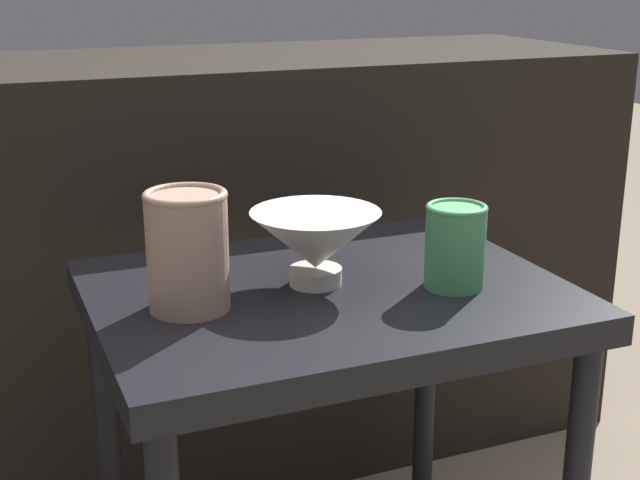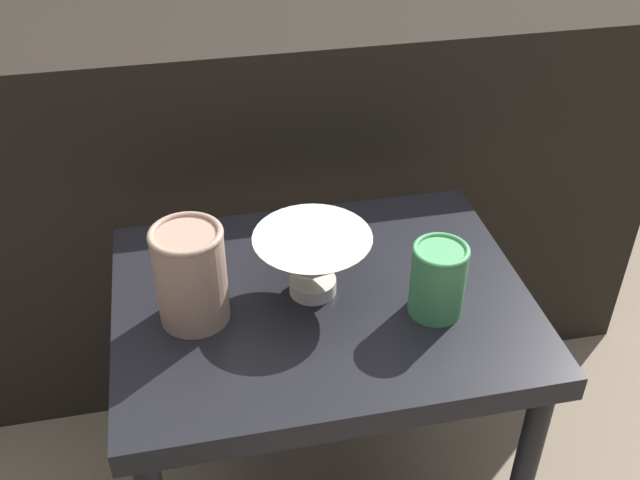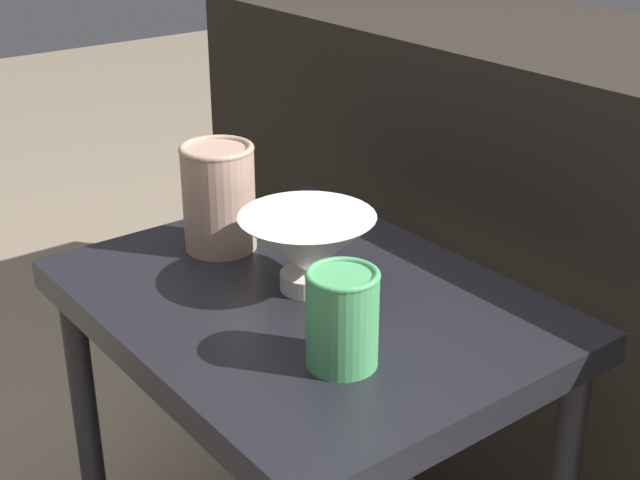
# 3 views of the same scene
# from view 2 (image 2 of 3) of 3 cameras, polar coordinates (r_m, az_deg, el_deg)

# --- Properties ---
(table) EXTENTS (0.62, 0.48, 0.55)m
(table) POSITION_cam_2_polar(r_m,az_deg,el_deg) (1.17, 0.12, -6.80)
(table) COLOR black
(table) RESTS_ON ground_plane
(couch_backdrop) EXTENTS (1.58, 0.50, 0.79)m
(couch_backdrop) POSITION_cam_2_polar(r_m,az_deg,el_deg) (1.69, -4.03, 4.64)
(couch_backdrop) COLOR black
(couch_backdrop) RESTS_ON ground_plane
(bowl) EXTENTS (0.17, 0.17, 0.10)m
(bowl) POSITION_cam_2_polar(r_m,az_deg,el_deg) (1.10, -0.57, -1.51)
(bowl) COLOR silver
(bowl) RESTS_ON table
(vase_textured_left) EXTENTS (0.10, 0.10, 0.15)m
(vase_textured_left) POSITION_cam_2_polar(r_m,az_deg,el_deg) (1.06, -9.84, -2.56)
(vase_textured_left) COLOR tan
(vase_textured_left) RESTS_ON table
(vase_colorful_right) EXTENTS (0.08, 0.08, 0.11)m
(vase_colorful_right) POSITION_cam_2_polar(r_m,az_deg,el_deg) (1.08, 8.98, -2.93)
(vase_colorful_right) COLOR #47995B
(vase_colorful_right) RESTS_ON table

